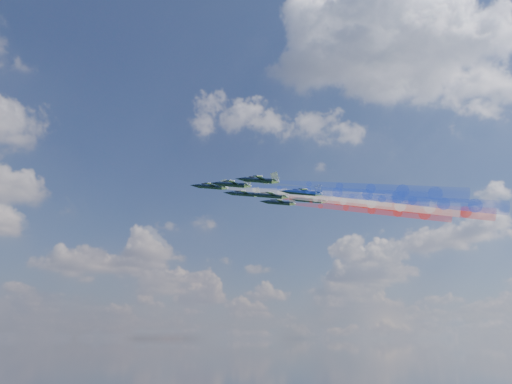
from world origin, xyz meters
TOP-DOWN VIEW (x-y plane):
  - jet_lead at (-8.13, 6.57)m, footprint 16.91×17.23m
  - trail_lead at (13.58, -16.24)m, footprint 38.78×40.81m
  - jet_inner_left at (-9.36, -7.93)m, footprint 16.91×17.23m
  - trail_inner_left at (12.35, -30.74)m, footprint 38.78×40.81m
  - jet_inner_right at (4.97, 6.78)m, footprint 16.91×17.23m
  - trail_inner_right at (26.68, -16.02)m, footprint 38.78×40.81m
  - jet_outer_left at (-7.61, -19.30)m, footprint 16.91×17.23m
  - trail_outer_left at (14.10, -42.11)m, footprint 38.78×40.81m
  - jet_center_third at (5.81, -7.03)m, footprint 16.91×17.23m
  - trail_center_third at (27.52, -29.83)m, footprint 38.78×40.81m
  - jet_outer_right at (18.84, 4.94)m, footprint 16.91×17.23m
  - trail_outer_right at (40.55, -17.87)m, footprint 38.78×40.81m
  - jet_rear_left at (6.92, -21.66)m, footprint 16.91×17.23m
  - trail_rear_left at (28.63, -44.47)m, footprint 38.78×40.81m
  - jet_rear_right at (20.14, -9.63)m, footprint 16.91×17.23m
  - trail_rear_right at (41.85, -32.44)m, footprint 38.78×40.81m

SIDE VIEW (x-z plane):
  - trail_rear_left at x=28.63m, z-range 125.20..136.20m
  - trail_center_third at x=27.52m, z-range 127.04..138.03m
  - trail_rear_right at x=41.85m, z-range 127.10..138.09m
  - trail_outer_left at x=14.10m, z-range 127.22..138.21m
  - trail_inner_left at x=12.35m, z-range 128.12..139.12m
  - trail_outer_right at x=40.55m, z-range 128.87..139.86m
  - jet_rear_left at x=6.92m, z-range 131.67..137.49m
  - trail_inner_right at x=26.68m, z-range 130.33..141.32m
  - trail_lead at x=13.58m, z-range 130.77..141.76m
  - jet_center_third at x=5.81m, z-range 133.50..139.33m
  - jet_rear_right at x=20.14m, z-range 133.56..139.39m
  - jet_outer_left at x=-7.61m, z-range 133.69..139.51m
  - jet_inner_left at x=-9.36m, z-range 134.59..140.41m
  - jet_outer_right at x=18.84m, z-range 135.33..141.16m
  - jet_inner_right at x=4.97m, z-range 136.79..142.61m
  - jet_lead at x=-8.13m, z-range 137.23..143.06m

